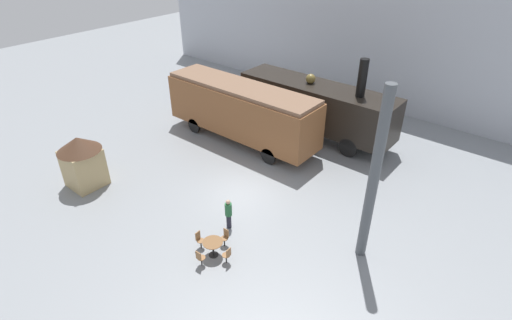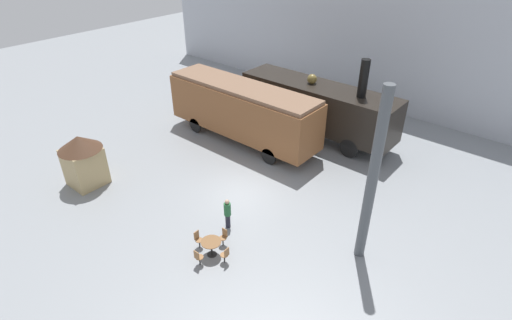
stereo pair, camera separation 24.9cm
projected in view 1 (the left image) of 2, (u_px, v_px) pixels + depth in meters
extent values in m
plane|color=gray|center=(243.00, 191.00, 22.02)|extent=(80.00, 80.00, 0.00)
cube|color=#B2B7C1|center=(376.00, 49.00, 29.83)|extent=(44.00, 0.15, 9.00)
cube|color=black|center=(316.00, 105.00, 26.72)|extent=(10.97, 2.71, 2.78)
cylinder|color=black|center=(362.00, 78.00, 23.76)|extent=(0.56, 0.56, 2.32)
sphere|color=brown|center=(311.00, 79.00, 26.14)|extent=(0.64, 0.64, 0.64)
cylinder|color=black|center=(348.00, 148.00, 24.90)|extent=(1.25, 0.12, 1.25)
cylinder|color=black|center=(366.00, 133.00, 26.61)|extent=(1.25, 0.12, 1.25)
cylinder|color=black|center=(265.00, 119.00, 28.47)|extent=(1.25, 0.12, 1.25)
cylinder|color=black|center=(286.00, 108.00, 30.18)|extent=(1.25, 0.12, 1.25)
cube|color=brown|center=(241.00, 110.00, 26.01)|extent=(10.92, 2.76, 2.97)
cube|color=brown|center=(241.00, 87.00, 25.18)|extent=(10.70, 2.54, 0.24)
cylinder|color=black|center=(268.00, 156.00, 24.22)|extent=(1.04, 0.12, 1.04)
cylinder|color=black|center=(293.00, 140.00, 25.96)|extent=(1.04, 0.12, 1.04)
cylinder|color=black|center=(194.00, 126.00, 27.77)|extent=(1.04, 0.12, 1.04)
cylinder|color=black|center=(220.00, 113.00, 29.51)|extent=(1.04, 0.12, 1.04)
cylinder|color=black|center=(214.00, 255.00, 17.85)|extent=(0.44, 0.44, 0.02)
cylinder|color=black|center=(213.00, 249.00, 17.66)|extent=(0.08, 0.08, 0.72)
cylinder|color=brown|center=(213.00, 242.00, 17.46)|extent=(0.91, 0.91, 0.03)
cylinder|color=black|center=(202.00, 261.00, 17.23)|extent=(0.06, 0.06, 0.42)
cylinder|color=olive|center=(201.00, 258.00, 17.11)|extent=(0.36, 0.36, 0.03)
cube|color=olive|center=(198.00, 256.00, 16.89)|extent=(0.29, 0.05, 0.42)
cylinder|color=black|center=(226.00, 259.00, 17.36)|extent=(0.06, 0.06, 0.42)
cylinder|color=olive|center=(226.00, 255.00, 17.24)|extent=(0.36, 0.36, 0.03)
cube|color=olive|center=(229.00, 253.00, 17.05)|extent=(0.05, 0.29, 0.42)
cylinder|color=black|center=(224.00, 242.00, 18.26)|extent=(0.06, 0.06, 0.42)
cylinder|color=olive|center=(224.00, 238.00, 18.15)|extent=(0.36, 0.36, 0.03)
cube|color=olive|center=(226.00, 233.00, 18.14)|extent=(0.29, 0.05, 0.42)
cylinder|color=black|center=(201.00, 244.00, 18.13)|extent=(0.06, 0.06, 0.42)
cylinder|color=olive|center=(201.00, 241.00, 18.02)|extent=(0.36, 0.36, 0.03)
cube|color=olive|center=(198.00, 236.00, 17.98)|extent=(0.05, 0.29, 0.42)
cylinder|color=#262633|center=(229.00, 221.00, 19.28)|extent=(0.24, 0.24, 0.75)
cylinder|color=#266638|center=(228.00, 209.00, 18.91)|extent=(0.34, 0.34, 0.66)
sphere|color=tan|center=(228.00, 202.00, 18.68)|extent=(0.22, 0.22, 0.22)
cube|color=tan|center=(84.00, 168.00, 22.02)|extent=(1.80, 1.80, 2.20)
cone|color=#472D1E|center=(78.00, 144.00, 21.24)|extent=(2.34, 2.34, 0.80)
cylinder|color=#4C5156|center=(374.00, 179.00, 15.91)|extent=(0.44, 0.44, 8.00)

